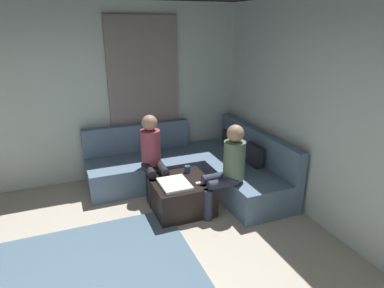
# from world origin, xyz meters

# --- Properties ---
(wall_back) EXTENTS (6.00, 0.12, 2.70)m
(wall_back) POSITION_xyz_m (0.00, 2.94, 1.35)
(wall_back) COLOR silver
(wall_back) RESTS_ON ground_plane
(wall_left) EXTENTS (0.12, 6.00, 2.70)m
(wall_left) POSITION_xyz_m (-2.94, 0.00, 1.35)
(wall_left) COLOR silver
(wall_left) RESTS_ON ground_plane
(curtain_panel) EXTENTS (0.06, 1.10, 2.50)m
(curtain_panel) POSITION_xyz_m (-2.84, 1.30, 1.25)
(curtain_panel) COLOR gray
(curtain_panel) RESTS_ON ground_plane
(sectional_couch) EXTENTS (2.10, 2.55, 0.87)m
(sectional_couch) POSITION_xyz_m (-2.08, 1.88, 0.28)
(sectional_couch) COLOR slate
(sectional_couch) RESTS_ON ground_plane
(ottoman) EXTENTS (0.76, 0.76, 0.42)m
(ottoman) POSITION_xyz_m (-1.46, 1.40, 0.21)
(ottoman) COLOR black
(ottoman) RESTS_ON ground_plane
(folded_blanket) EXTENTS (0.44, 0.36, 0.04)m
(folded_blanket) POSITION_xyz_m (-1.36, 1.28, 0.44)
(folded_blanket) COLOR white
(folded_blanket) RESTS_ON ottoman
(coffee_mug) EXTENTS (0.08, 0.08, 0.10)m
(coffee_mug) POSITION_xyz_m (-1.68, 1.58, 0.47)
(coffee_mug) COLOR #334C72
(coffee_mug) RESTS_ON ottoman
(game_remote) EXTENTS (0.05, 0.15, 0.02)m
(game_remote) POSITION_xyz_m (-1.28, 1.62, 0.43)
(game_remote) COLOR white
(game_remote) RESTS_ON ottoman
(person_on_couch_back) EXTENTS (0.30, 0.60, 1.20)m
(person_on_couch_back) POSITION_xyz_m (-1.17, 1.93, 0.66)
(person_on_couch_back) COLOR #2D3347
(person_on_couch_back) RESTS_ON ground_plane
(person_on_couch_side) EXTENTS (0.60, 0.30, 1.20)m
(person_on_couch_side) POSITION_xyz_m (-1.93, 1.16, 0.66)
(person_on_couch_side) COLOR black
(person_on_couch_side) RESTS_ON ground_plane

